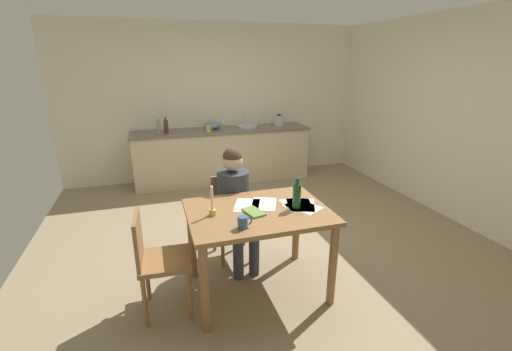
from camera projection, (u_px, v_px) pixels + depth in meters
The scene contains 26 objects.
ground_plane at pixel (264, 241), 4.02m from camera, with size 5.20×5.20×0.04m, color #937F60.
wall_back at pixel (217, 103), 5.96m from camera, with size 5.20×0.12×2.60m, color silver.
wall_right at pixel (460, 118), 4.33m from camera, with size 0.12×5.20×2.60m, color silver.
kitchen_counter at pixel (223, 155), 5.90m from camera, with size 2.96×0.64×0.90m.
dining_table at pixel (258, 223), 2.95m from camera, with size 1.19×0.87×0.79m.
chair_at_table at pixel (232, 213), 3.60m from camera, with size 0.42×0.42×0.85m.
person_seated at pixel (235, 200), 3.40m from camera, with size 0.34×0.60×1.19m.
chair_side_empty at pixel (157, 258), 2.73m from camera, with size 0.42×0.42×0.88m.
coffee_mug at pixel (243, 222), 2.58m from camera, with size 0.11×0.08×0.09m.
candlestick at pixel (212, 207), 2.79m from camera, with size 0.06×0.06×0.25m.
book_magazine at pixel (253, 212), 2.85m from camera, with size 0.12×0.21×0.02m, color olive.
paper_letter at pixel (296, 204), 3.02m from camera, with size 0.21×0.30×0.00m, color white.
paper_bill at pixel (247, 205), 3.00m from camera, with size 0.21×0.30×0.00m, color white.
paper_envelope at pixel (300, 205), 3.01m from camera, with size 0.21×0.30×0.00m, color white.
paper_receipt at pixel (302, 205), 3.01m from camera, with size 0.21×0.30×0.00m, color white.
paper_notice at pixel (303, 207), 2.97m from camera, with size 0.21×0.30×0.00m, color white.
paper_flyer at pixel (264, 204), 3.03m from camera, with size 0.21×0.30×0.00m, color white.
wine_bottle_on_table at pixel (297, 196), 2.91m from camera, with size 0.07×0.07×0.27m.
sink_unit at pixel (247, 126), 5.88m from camera, with size 0.36×0.36×0.24m.
bottle_oil at pixel (159, 127), 5.35m from camera, with size 0.06×0.06×0.25m.
bottle_vinegar at pixel (166, 126), 5.40m from camera, with size 0.07×0.07×0.25m.
mixing_bowl at pixel (212, 125), 5.76m from camera, with size 0.28×0.28×0.12m, color #668C99.
stovetop_kettle at pixel (279, 120), 6.01m from camera, with size 0.18×0.18×0.22m.
wine_glass_near_sink at pixel (223, 121), 5.88m from camera, with size 0.07×0.07×0.15m.
wine_glass_by_kettle at pixel (217, 121), 5.84m from camera, with size 0.07×0.07×0.15m.
teacup_on_counter at pixel (208, 129), 5.54m from camera, with size 0.11×0.08×0.10m.
Camera 1 is at (-1.15, -3.38, 1.98)m, focal length 24.10 mm.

